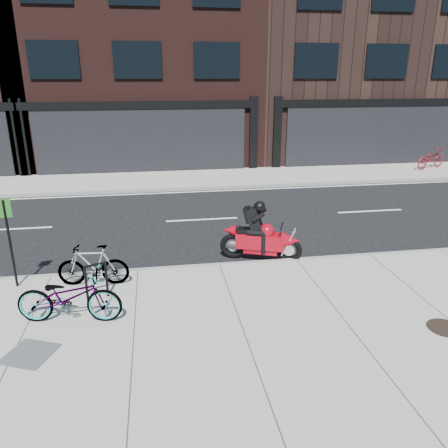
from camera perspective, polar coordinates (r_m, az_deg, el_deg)
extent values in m
plane|color=black|center=(12.75, -1.90, -2.24)|extent=(120.00, 120.00, 0.00)
cube|color=gray|center=(8.31, 2.61, -14.27)|extent=(60.00, 6.00, 0.13)
cube|color=gray|center=(20.12, -4.71, 5.88)|extent=(60.00, 3.50, 0.13)
cube|color=black|center=(26.43, -11.22, 24.42)|extent=(12.00, 10.00, 14.50)
cube|color=black|center=(28.73, 15.57, 21.65)|extent=(12.00, 10.00, 12.50)
cylinder|color=black|center=(9.50, -17.54, -7.54)|extent=(0.05, 0.05, 0.78)
cylinder|color=black|center=(9.60, -15.08, -7.00)|extent=(0.05, 0.05, 0.78)
cylinder|color=black|center=(9.39, -16.52, -5.13)|extent=(0.41, 0.22, 0.05)
imported|color=gray|center=(8.84, -19.57, -8.91)|extent=(2.06, 0.96, 1.04)
imported|color=gray|center=(10.15, -16.73, -5.19)|extent=(1.61, 0.60, 0.95)
torus|color=black|center=(11.35, 8.46, -3.43)|extent=(0.69, 0.38, 0.68)
torus|color=black|center=(11.51, 1.14, -2.89)|extent=(0.69, 0.38, 0.68)
cube|color=maroon|center=(11.33, 4.75, -2.19)|extent=(1.30, 0.81, 0.39)
cone|color=maroon|center=(11.24, 8.74, -2.18)|extent=(0.60, 0.59, 0.45)
sphere|color=maroon|center=(11.22, 5.57, -0.97)|extent=(0.41, 0.41, 0.41)
cube|color=black|center=(11.28, 3.22, -0.90)|extent=(0.63, 0.47, 0.12)
cylinder|color=silver|center=(11.66, 2.06, -2.71)|extent=(0.56, 0.29, 0.09)
cube|color=black|center=(11.14, 3.99, 0.74)|extent=(0.51, 0.49, 0.61)
cube|color=black|center=(11.14, 3.16, 1.20)|extent=(0.34, 0.38, 0.42)
sphere|color=black|center=(11.04, 4.67, 2.23)|extent=(0.30, 0.30, 0.30)
imported|color=maroon|center=(24.25, 25.39, 7.78)|extent=(2.07, 1.38, 1.03)
cylinder|color=black|center=(9.33, 26.95, -12.01)|extent=(0.84, 0.84, 0.02)
cube|color=#47474A|center=(8.38, -24.02, -15.22)|extent=(0.98, 0.98, 0.02)
cylinder|color=black|center=(10.52, -26.13, -2.42)|extent=(0.05, 0.05, 2.00)
cube|color=#205D1A|center=(10.28, -26.78, 1.83)|extent=(0.27, 0.06, 0.41)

